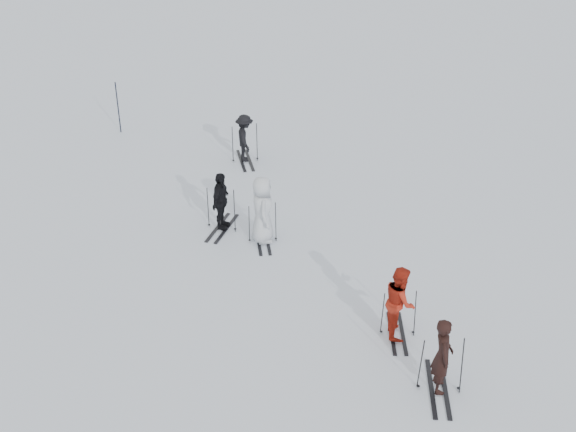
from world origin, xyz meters
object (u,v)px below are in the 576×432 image
(skier_grey, at_px, (262,211))
(piste_marker, at_px, (118,108))
(skier_uphill_far, at_px, (245,139))
(skier_red, at_px, (400,302))
(skier_uphill_left, at_px, (221,202))
(skier_near_dark, at_px, (442,357))

(skier_grey, distance_m, piste_marker, 9.17)
(skier_uphill_far, bearing_deg, piste_marker, 50.27)
(skier_red, xyz_separation_m, skier_grey, (-2.52, 4.23, 0.08))
(skier_red, height_order, skier_grey, skier_grey)
(skier_red, relative_size, skier_uphill_left, 1.02)
(skier_grey, bearing_deg, skier_uphill_left, 52.43)
(skier_grey, height_order, skier_uphill_far, skier_grey)
(skier_uphill_left, height_order, piste_marker, piste_marker)
(skier_uphill_far, relative_size, piste_marker, 0.84)
(skier_grey, bearing_deg, skier_uphill_far, 0.92)
(piste_marker, bearing_deg, skier_grey, -61.96)
(skier_red, relative_size, skier_grey, 0.91)
(skier_red, bearing_deg, piste_marker, 37.46)
(skier_red, xyz_separation_m, piste_marker, (-6.83, 12.33, 0.09))
(skier_near_dark, bearing_deg, piste_marker, 38.39)
(skier_red, distance_m, piste_marker, 14.10)
(skier_near_dark, distance_m, skier_red, 1.82)
(skier_red, bearing_deg, skier_uphill_left, 43.76)
(skier_red, xyz_separation_m, skier_uphill_far, (-2.62, 9.35, -0.05))
(skier_uphill_far, bearing_deg, skier_grey, 176.76)
(skier_grey, height_order, piste_marker, piste_marker)
(skier_grey, xyz_separation_m, skier_uphill_left, (-1.04, 0.79, -0.10))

